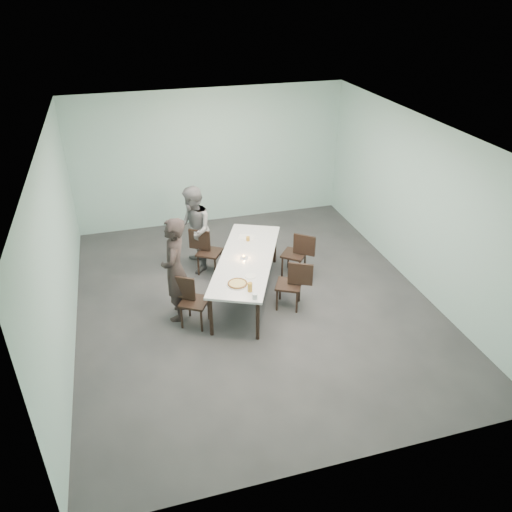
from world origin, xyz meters
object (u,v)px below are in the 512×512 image
object	(u,v)px
side_plate	(250,276)
table	(246,261)
chair_near_left	(190,297)
amber_tumbler	(248,239)
chair_far_left	(205,248)
diner_near	(175,270)
beer_glass	(250,287)
water_tumbler	(255,296)
pizza	(238,284)
chair_far_right	(298,252)
tealight	(244,257)
chair_near_right	(294,282)
diner_far	(194,230)

from	to	relation	value
side_plate	table	bearing A→B (deg)	81.57
chair_near_left	amber_tumbler	size ratio (longest dim) A/B	10.88
chair_far_left	diner_near	xyz separation A→B (m)	(-0.72, -1.28, 0.39)
beer_glass	diner_near	bearing A→B (deg)	145.74
chair_near_left	water_tumbler	xyz separation A→B (m)	(0.90, -0.67, 0.29)
chair_far_left	pizza	distance (m)	1.80
chair_far_left	pizza	size ratio (longest dim) A/B	2.56
chair_far_left	chair_far_right	world-z (taller)	same
chair_far_right	amber_tumbler	xyz separation A→B (m)	(-0.91, 0.23, 0.29)
chair_far_left	tealight	world-z (taller)	chair_far_left
chair_near_right	beer_glass	size ratio (longest dim) A/B	5.80
table	diner_near	world-z (taller)	diner_near
chair_near_left	water_tumbler	bearing A→B (deg)	-5.86
chair_near_left	beer_glass	distance (m)	1.05
chair_far_left	chair_near_right	size ratio (longest dim) A/B	1.00
amber_tumbler	chair_near_left	bearing A→B (deg)	-137.77
diner_near	beer_glass	world-z (taller)	diner_near
chair_far_left	water_tumbler	world-z (taller)	chair_far_left
side_plate	water_tumbler	distance (m)	0.64
chair_near_left	diner_near	world-z (taller)	diner_near
diner_near	side_plate	world-z (taller)	diner_near
chair_near_right	beer_glass	bearing A→B (deg)	53.50
chair_near_left	amber_tumbler	distance (m)	1.77
pizza	water_tumbler	world-z (taller)	water_tumbler
side_plate	diner_far	bearing A→B (deg)	109.68
chair_far_left	water_tumbler	distance (m)	2.26
amber_tumbler	diner_far	bearing A→B (deg)	148.98
diner_near	tealight	world-z (taller)	diner_near
chair_far_right	pizza	distance (m)	1.88
tealight	diner_far	bearing A→B (deg)	120.30
tealight	amber_tumbler	size ratio (longest dim) A/B	0.70
diner_near	water_tumbler	xyz separation A→B (m)	(1.07, -0.93, -0.10)
side_plate	tealight	xyz separation A→B (m)	(0.05, 0.60, 0.02)
chair_near_right	diner_near	bearing A→B (deg)	18.95
diner_near	diner_far	size ratio (longest dim) A/B	1.07
pizza	amber_tumbler	world-z (taller)	amber_tumbler
chair_near_left	beer_glass	bearing A→B (deg)	3.65
chair_far_right	tealight	world-z (taller)	chair_far_right
chair_far_left	chair_far_right	bearing A→B (deg)	12.53
table	water_tumbler	world-z (taller)	water_tumbler
table	chair_near_right	size ratio (longest dim) A/B	3.15
table	chair_near_left	bearing A→B (deg)	-152.94
beer_glass	pizza	bearing A→B (deg)	120.84
table	pizza	distance (m)	0.86
diner_far	amber_tumbler	bearing A→B (deg)	59.83
pizza	side_plate	bearing A→B (deg)	34.84
diner_far	diner_near	bearing A→B (deg)	-19.77
chair_far_left	diner_near	world-z (taller)	diner_near
chair_far_right	diner_near	bearing A→B (deg)	54.80
beer_glass	amber_tumbler	world-z (taller)	beer_glass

